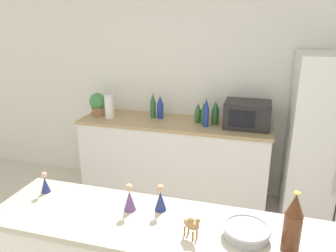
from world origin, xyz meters
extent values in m
cube|color=white|center=(0.00, 2.73, 1.27)|extent=(8.00, 0.06, 2.55)
cube|color=white|center=(-0.32, 2.40, 0.45)|extent=(2.15, 0.60, 0.90)
cube|color=tan|center=(-0.32, 2.40, 0.92)|extent=(2.18, 0.63, 0.03)
cube|color=#B7AD99|center=(0.11, 0.42, 0.98)|extent=(1.92, 0.54, 0.03)
cylinder|color=#9E6B47|center=(-1.26, 2.40, 0.99)|extent=(0.15, 0.15, 0.10)
sphere|color=#478E4C|center=(-1.26, 2.40, 1.11)|extent=(0.20, 0.20, 0.20)
cylinder|color=white|center=(-1.08, 2.33, 1.07)|extent=(0.10, 0.10, 0.27)
cube|color=black|center=(0.49, 2.42, 1.08)|extent=(0.48, 0.36, 0.28)
cube|color=black|center=(0.45, 2.24, 1.08)|extent=(0.26, 0.01, 0.17)
cylinder|color=#2D6033|center=(0.15, 2.43, 1.02)|extent=(0.08, 0.08, 0.17)
cone|color=#2D6033|center=(0.15, 2.43, 1.15)|extent=(0.08, 0.08, 0.10)
cylinder|color=gold|center=(0.15, 2.43, 1.21)|extent=(0.03, 0.03, 0.01)
cylinder|color=navy|center=(-0.50, 2.47, 1.02)|extent=(0.07, 0.07, 0.17)
cone|color=navy|center=(-0.50, 2.47, 1.16)|extent=(0.07, 0.07, 0.10)
cylinder|color=gold|center=(-0.50, 2.47, 1.21)|extent=(0.03, 0.03, 0.01)
cylinder|color=#2D6033|center=(-0.05, 2.44, 1.01)|extent=(0.07, 0.07, 0.14)
cone|color=#2D6033|center=(-0.05, 2.44, 1.12)|extent=(0.07, 0.07, 0.08)
cylinder|color=gold|center=(-0.05, 2.44, 1.17)|extent=(0.02, 0.02, 0.01)
cylinder|color=#2D6033|center=(0.03, 2.39, 1.02)|extent=(0.06, 0.06, 0.16)
cone|color=#2D6033|center=(0.03, 2.39, 1.14)|extent=(0.06, 0.06, 0.09)
cylinder|color=gold|center=(0.03, 2.39, 1.19)|extent=(0.02, 0.02, 0.01)
cylinder|color=#2D6033|center=(-0.59, 2.48, 1.03)|extent=(0.07, 0.07, 0.19)
cone|color=#2D6033|center=(-0.59, 2.48, 1.18)|extent=(0.06, 0.06, 0.11)
cylinder|color=gold|center=(-0.59, 2.48, 1.23)|extent=(0.02, 0.02, 0.01)
cylinder|color=navy|center=(0.07, 2.31, 1.04)|extent=(0.06, 0.06, 0.20)
cone|color=navy|center=(0.07, 2.31, 1.20)|extent=(0.06, 0.06, 0.11)
cylinder|color=gold|center=(0.07, 2.31, 1.26)|extent=(0.02, 0.02, 0.01)
cylinder|color=#562D19|center=(0.80, 0.38, 1.09)|extent=(0.09, 0.09, 0.20)
cone|color=#562D19|center=(0.80, 0.38, 1.25)|extent=(0.08, 0.08, 0.11)
cylinder|color=gold|center=(0.80, 0.38, 1.31)|extent=(0.03, 0.03, 0.01)
cylinder|color=#B7BABF|center=(0.59, 0.43, 1.02)|extent=(0.23, 0.23, 0.05)
torus|color=#B7BABF|center=(0.59, 0.43, 1.05)|extent=(0.25, 0.25, 0.02)
ellipsoid|color=#A87F4C|center=(0.32, 0.35, 1.07)|extent=(0.10, 0.09, 0.05)
sphere|color=#A87F4C|center=(0.32, 0.35, 1.09)|extent=(0.04, 0.04, 0.04)
cylinder|color=#A87F4C|center=(0.35, 0.32, 1.09)|extent=(0.02, 0.02, 0.05)
sphere|color=#A87F4C|center=(0.35, 0.32, 1.12)|extent=(0.03, 0.03, 0.03)
cylinder|color=#A87F4C|center=(0.35, 0.34, 1.02)|extent=(0.01, 0.01, 0.05)
cylinder|color=#A87F4C|center=(0.33, 0.32, 1.02)|extent=(0.01, 0.01, 0.05)
cylinder|color=#A87F4C|center=(0.30, 0.38, 1.02)|extent=(0.01, 0.01, 0.05)
cylinder|color=#A87F4C|center=(0.28, 0.35, 1.02)|extent=(0.01, 0.01, 0.05)
cone|color=#6B4784|center=(-0.08, 0.50, 1.06)|extent=(0.07, 0.07, 0.12)
sphere|color=tan|center=(-0.08, 0.50, 1.14)|extent=(0.05, 0.05, 0.05)
cone|color=navy|center=(-0.68, 0.54, 1.05)|extent=(0.06, 0.06, 0.10)
sphere|color=tan|center=(-0.68, 0.54, 1.12)|extent=(0.04, 0.04, 0.04)
cone|color=navy|center=(0.09, 0.54, 1.05)|extent=(0.07, 0.07, 0.12)
sphere|color=tan|center=(0.09, 0.54, 1.14)|extent=(0.04, 0.04, 0.04)
camera|label=1|loc=(0.59, -1.05, 2.07)|focal=35.00mm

